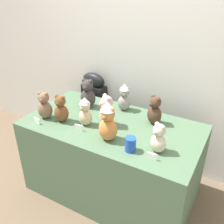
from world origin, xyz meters
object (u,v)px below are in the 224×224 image
at_px(teddy_bear_ginger, 108,122).
at_px(teddy_bear_sand, 85,112).
at_px(teddy_bear_blush, 107,112).
at_px(teddy_bear_cocoa, 155,111).
at_px(display_table, 112,159).
at_px(teddy_bear_cream, 158,139).
at_px(teddy_bear_charcoal, 88,94).
at_px(teddy_bear_chestnut, 61,109).
at_px(party_cup_blue, 130,144).
at_px(teddy_bear_mocha, 45,106).
at_px(instrument_case, 95,112).
at_px(teddy_bear_ash, 124,97).

height_order(teddy_bear_ginger, teddy_bear_sand, teddy_bear_ginger).
bearing_deg(teddy_bear_blush, teddy_bear_cocoa, 68.17).
xyz_separation_m(teddy_bear_cocoa, teddy_bear_sand, (-0.49, -0.30, 0.01)).
height_order(display_table, teddy_bear_sand, teddy_bear_sand).
bearing_deg(display_table, teddy_bear_sand, -150.29).
relative_size(teddy_bear_cream, teddy_bear_ginger, 0.71).
bearing_deg(teddy_bear_cocoa, teddy_bear_charcoal, -150.83).
height_order(teddy_bear_chestnut, teddy_bear_charcoal, teddy_bear_charcoal).
height_order(display_table, party_cup_blue, party_cup_blue).
xyz_separation_m(teddy_bear_mocha, teddy_bear_blush, (0.53, 0.16, 0.01)).
height_order(teddy_bear_blush, teddy_bear_ginger, teddy_bear_ginger).
xyz_separation_m(instrument_case, party_cup_blue, (0.82, -0.78, 0.33)).
xyz_separation_m(teddy_bear_blush, party_cup_blue, (0.33, -0.22, -0.07)).
distance_m(teddy_bear_cream, teddy_bear_charcoal, 0.89).
distance_m(instrument_case, party_cup_blue, 1.18).
bearing_deg(teddy_bear_cream, teddy_bear_sand, -159.89).
height_order(teddy_bear_mocha, teddy_bear_ash, teddy_bear_ash).
relative_size(teddy_bear_cream, party_cup_blue, 2.11).
xyz_separation_m(instrument_case, teddy_bear_ginger, (0.61, -0.74, 0.43)).
bearing_deg(teddy_bear_ginger, instrument_case, 130.06).
xyz_separation_m(teddy_bear_chestnut, teddy_bear_sand, (0.21, 0.05, 0.01)).
distance_m(instrument_case, teddy_bear_charcoal, 0.56).
relative_size(teddy_bear_ash, party_cup_blue, 2.37).
xyz_separation_m(teddy_bear_blush, teddy_bear_cream, (0.50, -0.13, -0.02)).
height_order(teddy_bear_cocoa, teddy_bear_blush, teddy_bear_blush).
bearing_deg(teddy_bear_ash, teddy_bear_mocha, -170.21).
height_order(teddy_bear_cocoa, teddy_bear_ginger, teddy_bear_ginger).
bearing_deg(teddy_bear_cocoa, display_table, -119.42).
bearing_deg(teddy_bear_ash, instrument_case, 121.59).
bearing_deg(party_cup_blue, instrument_case, 136.27).
bearing_deg(instrument_case, teddy_bear_ginger, -43.61).
distance_m(teddy_bear_chestnut, party_cup_blue, 0.70).
bearing_deg(teddy_bear_blush, teddy_bear_charcoal, -177.76).
distance_m(teddy_bear_blush, teddy_bear_sand, 0.18).
height_order(display_table, teddy_bear_cocoa, teddy_bear_cocoa).
height_order(teddy_bear_charcoal, teddy_bear_sand, teddy_bear_charcoal).
relative_size(teddy_bear_ash, teddy_bear_charcoal, 0.92).
xyz_separation_m(teddy_bear_ash, teddy_bear_cream, (0.50, -0.45, -0.02)).
bearing_deg(display_table, instrument_case, 134.64).
xyz_separation_m(teddy_bear_chestnut, teddy_bear_charcoal, (0.04, 0.34, 0.02)).
bearing_deg(teddy_bear_ginger, party_cup_blue, -10.53).
height_order(teddy_bear_blush, teddy_bear_chestnut, teddy_bear_blush).
distance_m(instrument_case, teddy_bear_ginger, 1.05).
bearing_deg(teddy_bear_cream, party_cup_blue, -128.47).
bearing_deg(teddy_bear_cocoa, teddy_bear_ginger, -90.76).
relative_size(teddy_bear_cocoa, teddy_bear_cream, 1.10).
distance_m(display_table, teddy_bear_mocha, 0.77).
bearing_deg(teddy_bear_sand, teddy_bear_charcoal, 124.70).
distance_m(display_table, teddy_bear_ash, 0.58).
relative_size(display_table, teddy_bear_chestnut, 6.08).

